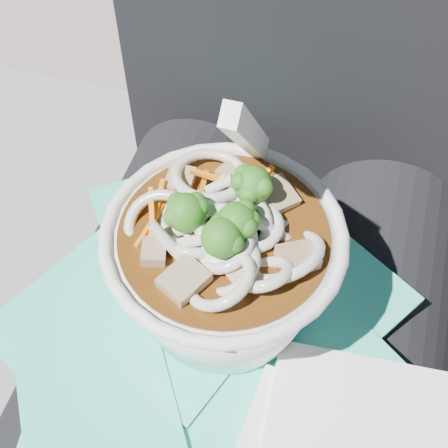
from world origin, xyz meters
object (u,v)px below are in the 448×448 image
(lap, at_px, (231,398))
(udon_bowl, at_px, (225,260))
(person_body, at_px, (260,289))
(plastic_bag, at_px, (213,339))
(stone_ledge, at_px, (260,376))

(lap, bearing_deg, udon_bowl, 114.20)
(person_body, distance_m, udon_bowl, 0.13)
(lap, bearing_deg, plastic_bag, 153.19)
(lap, bearing_deg, stone_ledge, 90.00)
(stone_ledge, bearing_deg, person_body, -90.00)
(person_body, bearing_deg, udon_bowl, -106.17)
(stone_ledge, relative_size, plastic_bag, 2.42)
(lap, distance_m, udon_bowl, 0.15)
(person_body, bearing_deg, stone_ledge, 90.00)
(lap, height_order, udon_bowl, udon_bowl)
(plastic_bag, relative_size, udon_bowl, 2.08)
(udon_bowl, bearing_deg, lap, -65.80)
(person_body, bearing_deg, lap, -90.00)
(stone_ledge, xyz_separation_m, udon_bowl, (-0.02, -0.11, 0.45))
(stone_ledge, distance_m, udon_bowl, 0.46)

